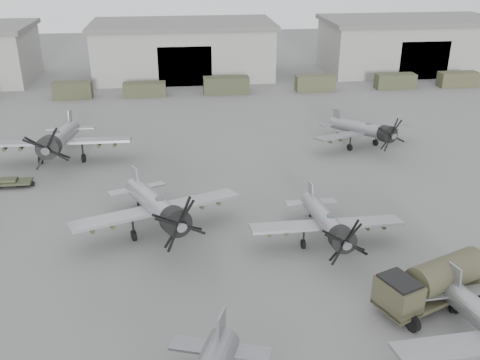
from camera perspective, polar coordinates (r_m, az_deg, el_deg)
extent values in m
plane|color=#60605D|center=(33.32, -3.34, -13.86)|extent=(220.00, 220.00, 0.00)
cube|color=gray|center=(89.76, -6.02, 13.49)|extent=(28.00, 14.00, 8.00)
cube|color=#60605B|center=(89.06, -6.14, 16.23)|extent=(29.00, 14.80, 0.70)
cube|color=black|center=(83.29, -5.88, 11.95)|extent=(8.12, 0.40, 6.00)
cube|color=gray|center=(97.94, 17.46, 13.44)|extent=(28.00, 14.00, 8.00)
cube|color=#60605B|center=(97.30, 17.79, 15.94)|extent=(29.00, 14.80, 0.70)
cube|color=black|center=(92.04, 19.05, 11.96)|extent=(8.12, 0.40, 6.00)
cube|color=#3B3D28|center=(80.02, -17.42, 9.13)|extent=(5.37, 2.20, 2.35)
cube|color=#3D3F29|center=(78.83, -10.14, 9.49)|extent=(6.02, 2.20, 1.96)
cube|color=#373D27|center=(78.93, -1.47, 10.06)|extent=(6.61, 2.20, 2.46)
cube|color=#43452D|center=(81.19, 8.00, 10.19)|extent=(5.71, 2.20, 2.31)
cube|color=#3C4029|center=(85.13, 16.22, 10.09)|extent=(5.94, 2.20, 2.22)
cube|color=#43422C|center=(89.42, 22.22, 9.91)|extent=(5.91, 2.20, 2.22)
cube|color=gray|center=(27.85, -2.03, -15.78)|extent=(0.70, 1.80, 2.22)
cube|color=gray|center=(34.53, 21.88, -9.78)|extent=(0.20, 1.57, 1.88)
cylinder|color=black|center=(35.49, 21.59, -12.82)|extent=(0.13, 0.31, 0.30)
cylinder|color=#9EA1A7|center=(41.17, -9.19, -2.42)|extent=(5.21, 10.81, 3.22)
cylinder|color=black|center=(36.72, -6.87, -4.40)|extent=(2.40, 2.21, 2.15)
cube|color=#9EA1A7|center=(40.76, -8.89, -3.10)|extent=(12.90, 6.56, 0.58)
cube|color=#9EA1A7|center=(45.35, -11.13, 0.23)|extent=(0.71, 1.66, 2.06)
ellipsoid|color=#3F4C54|center=(39.35, -8.52, -2.18)|extent=(1.01, 1.38, 0.58)
cylinder|color=black|center=(40.91, -11.26, -5.82)|extent=(0.55, 0.87, 0.83)
cylinder|color=black|center=(41.91, -6.11, -4.69)|extent=(0.55, 0.87, 0.83)
cylinder|color=black|center=(46.03, -10.80, -2.51)|extent=(0.23, 0.35, 0.33)
cylinder|color=#92959A|center=(39.64, 9.00, -4.04)|extent=(1.43, 9.41, 2.77)
cylinder|color=black|center=(35.87, 10.86, -6.22)|extent=(1.70, 1.42, 1.84)
cube|color=#92959A|center=(39.30, 9.19, -4.70)|extent=(11.09, 2.08, 0.50)
cube|color=#92959A|center=(43.14, 7.53, -1.30)|extent=(0.12, 1.48, 1.77)
ellipsoid|color=#3F4C54|center=(38.07, 9.65, -3.98)|extent=(0.54, 1.07, 0.50)
cylinder|color=black|center=(39.44, 6.76, -6.80)|extent=(0.26, 0.71, 0.71)
cylinder|color=black|center=(40.33, 11.44, -6.40)|extent=(0.26, 0.71, 0.71)
cylinder|color=black|center=(43.79, 7.48, -3.76)|extent=(0.11, 0.28, 0.28)
cylinder|color=gray|center=(56.85, -18.55, 4.40)|extent=(1.77, 11.81, 3.48)
cylinder|color=black|center=(51.79, -19.74, 3.30)|extent=(2.13, 1.78, 2.31)
cube|color=gray|center=(56.33, -18.63, 3.90)|extent=(13.93, 2.58, 0.62)
cube|color=gray|center=(61.66, -17.66, 6.19)|extent=(0.15, 1.85, 2.22)
ellipsoid|color=#3F4C54|center=(54.89, -19.03, 4.76)|extent=(0.68, 1.34, 0.62)
cylinder|color=black|center=(57.23, -20.50, 2.03)|extent=(0.32, 0.89, 0.89)
cylinder|color=black|center=(56.31, -16.34, 2.25)|extent=(0.32, 0.89, 0.89)
cylinder|color=black|center=(62.11, -17.43, 3.94)|extent=(0.14, 0.36, 0.36)
cylinder|color=gray|center=(59.29, 12.69, 5.42)|extent=(4.48, 9.56, 2.84)
cylinder|color=black|center=(56.00, 15.42, 4.75)|extent=(2.11, 1.93, 1.89)
cube|color=gray|center=(58.96, 12.99, 5.05)|extent=(11.40, 5.66, 0.51)
cube|color=gray|center=(62.46, 10.29, 6.72)|extent=(0.60, 1.47, 1.82)
ellipsoid|color=#3F4C54|center=(57.97, 13.64, 5.76)|extent=(0.88, 1.21, 0.51)
cylinder|color=black|center=(58.28, 11.63, 3.42)|extent=(0.48, 0.77, 0.73)
cylinder|color=black|center=(60.37, 14.26, 3.90)|extent=(0.48, 0.77, 0.73)
cylinder|color=black|center=(62.87, 10.30, 4.90)|extent=(0.20, 0.31, 0.29)
cube|color=#3E3C28|center=(35.42, 19.82, -11.24)|extent=(8.07, 5.25, 0.27)
cube|color=#3E3C28|center=(33.02, 16.50, -11.69)|extent=(2.58, 3.00, 1.87)
cylinder|color=#3E3C28|center=(35.49, 21.16, -9.25)|extent=(5.46, 3.84, 2.09)
cube|color=black|center=(32.47, 16.71, -10.27)|extent=(2.36, 2.66, 0.16)
cylinder|color=black|center=(33.14, 17.95, -14.37)|extent=(0.68, 1.04, 0.99)
cylinder|color=black|center=(38.00, 21.06, -9.43)|extent=(0.68, 1.04, 0.99)
cube|color=#333825|center=(52.78, -23.43, -0.21)|extent=(4.03, 1.52, 0.19)
cylinder|color=black|center=(52.88, -23.39, -0.47)|extent=(1.59, 0.48, 0.47)
cylinder|color=#333825|center=(52.70, -23.47, 0.00)|extent=(1.48, 0.35, 0.34)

